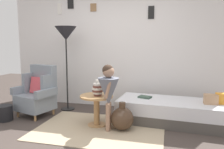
{
  "coord_description": "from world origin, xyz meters",
  "views": [
    {
      "loc": [
        1.12,
        -2.85,
        1.4
      ],
      "look_at": [
        0.15,
        0.95,
        0.85
      ],
      "focal_mm": 36.06,
      "sensor_mm": 36.0,
      "label": 1
    }
  ],
  "objects_px": {
    "armchair": "(38,93)",
    "demijohn_near": "(122,118)",
    "floor_lamp": "(66,36)",
    "magazine_basket": "(5,113)",
    "daybed": "(172,112)",
    "vase_striped": "(98,89)",
    "side_table": "(97,104)",
    "book_on_daybed": "(145,97)",
    "person_child": "(108,89)"
  },
  "relations": [
    {
      "from": "daybed",
      "to": "side_table",
      "type": "bearing_deg",
      "value": -159.92
    },
    {
      "from": "side_table",
      "to": "magazine_basket",
      "type": "distance_m",
      "value": 1.72
    },
    {
      "from": "side_table",
      "to": "daybed",
      "type": "bearing_deg",
      "value": 20.08
    },
    {
      "from": "side_table",
      "to": "book_on_daybed",
      "type": "height_order",
      "value": "side_table"
    },
    {
      "from": "armchair",
      "to": "floor_lamp",
      "type": "height_order",
      "value": "floor_lamp"
    },
    {
      "from": "daybed",
      "to": "magazine_basket",
      "type": "height_order",
      "value": "daybed"
    },
    {
      "from": "person_child",
      "to": "demijohn_near",
      "type": "xyz_separation_m",
      "value": [
        0.21,
        0.08,
        -0.49
      ]
    },
    {
      "from": "armchair",
      "to": "demijohn_near",
      "type": "bearing_deg",
      "value": -11.83
    },
    {
      "from": "armchair",
      "to": "demijohn_near",
      "type": "relative_size",
      "value": 2.11
    },
    {
      "from": "side_table",
      "to": "armchair",
      "type": "bearing_deg",
      "value": 167.8
    },
    {
      "from": "floor_lamp",
      "to": "magazine_basket",
      "type": "xyz_separation_m",
      "value": [
        -0.8,
        -0.93,
        -1.39
      ]
    },
    {
      "from": "daybed",
      "to": "magazine_basket",
      "type": "xyz_separation_m",
      "value": [
        -2.95,
        -0.63,
        -0.06
      ]
    },
    {
      "from": "book_on_daybed",
      "to": "demijohn_near",
      "type": "distance_m",
      "value": 0.73
    },
    {
      "from": "vase_striped",
      "to": "floor_lamp",
      "type": "distance_m",
      "value": 1.5
    },
    {
      "from": "side_table",
      "to": "demijohn_near",
      "type": "distance_m",
      "value": 0.51
    },
    {
      "from": "vase_striped",
      "to": "book_on_daybed",
      "type": "relative_size",
      "value": 1.22
    },
    {
      "from": "armchair",
      "to": "floor_lamp",
      "type": "distance_m",
      "value": 1.26
    },
    {
      "from": "book_on_daybed",
      "to": "magazine_basket",
      "type": "height_order",
      "value": "book_on_daybed"
    },
    {
      "from": "magazine_basket",
      "to": "demijohn_near",
      "type": "bearing_deg",
      "value": 2.35
    },
    {
      "from": "armchair",
      "to": "daybed",
      "type": "height_order",
      "value": "armchair"
    },
    {
      "from": "side_table",
      "to": "person_child",
      "type": "height_order",
      "value": "person_child"
    },
    {
      "from": "demijohn_near",
      "to": "magazine_basket",
      "type": "distance_m",
      "value": 2.16
    },
    {
      "from": "daybed",
      "to": "side_table",
      "type": "distance_m",
      "value": 1.35
    },
    {
      "from": "floor_lamp",
      "to": "demijohn_near",
      "type": "height_order",
      "value": "floor_lamp"
    },
    {
      "from": "floor_lamp",
      "to": "book_on_daybed",
      "type": "xyz_separation_m",
      "value": [
        1.65,
        -0.21,
        -1.12
      ]
    },
    {
      "from": "demijohn_near",
      "to": "floor_lamp",
      "type": "bearing_deg",
      "value": 148.2
    },
    {
      "from": "daybed",
      "to": "person_child",
      "type": "height_order",
      "value": "person_child"
    },
    {
      "from": "vase_striped",
      "to": "magazine_basket",
      "type": "bearing_deg",
      "value": -174.71
    },
    {
      "from": "armchair",
      "to": "demijohn_near",
      "type": "distance_m",
      "value": 1.81
    },
    {
      "from": "armchair",
      "to": "vase_striped",
      "type": "height_order",
      "value": "armchair"
    },
    {
      "from": "side_table",
      "to": "person_child",
      "type": "distance_m",
      "value": 0.43
    },
    {
      "from": "person_child",
      "to": "magazine_basket",
      "type": "xyz_separation_m",
      "value": [
        -1.95,
        -0.01,
        -0.54
      ]
    },
    {
      "from": "demijohn_near",
      "to": "magazine_basket",
      "type": "height_order",
      "value": "demijohn_near"
    },
    {
      "from": "armchair",
      "to": "person_child",
      "type": "relative_size",
      "value": 0.91
    },
    {
      "from": "person_child",
      "to": "book_on_daybed",
      "type": "distance_m",
      "value": 0.91
    },
    {
      "from": "vase_striped",
      "to": "floor_lamp",
      "type": "height_order",
      "value": "floor_lamp"
    },
    {
      "from": "daybed",
      "to": "armchair",
      "type": "bearing_deg",
      "value": -176.0
    },
    {
      "from": "side_table",
      "to": "demijohn_near",
      "type": "relative_size",
      "value": 1.22
    },
    {
      "from": "side_table",
      "to": "vase_striped",
      "type": "relative_size",
      "value": 2.09
    },
    {
      "from": "daybed",
      "to": "demijohn_near",
      "type": "height_order",
      "value": "demijohn_near"
    },
    {
      "from": "person_child",
      "to": "demijohn_near",
      "type": "height_order",
      "value": "person_child"
    },
    {
      "from": "daybed",
      "to": "person_child",
      "type": "distance_m",
      "value": 1.27
    },
    {
      "from": "daybed",
      "to": "demijohn_near",
      "type": "relative_size",
      "value": 4.26
    },
    {
      "from": "daybed",
      "to": "vase_striped",
      "type": "xyz_separation_m",
      "value": [
        -1.23,
        -0.47,
        0.44
      ]
    },
    {
      "from": "floor_lamp",
      "to": "armchair",
      "type": "bearing_deg",
      "value": -130.21
    },
    {
      "from": "book_on_daybed",
      "to": "person_child",
      "type": "bearing_deg",
      "value": -125.36
    },
    {
      "from": "floor_lamp",
      "to": "magazine_basket",
      "type": "relative_size",
      "value": 6.2
    },
    {
      "from": "floor_lamp",
      "to": "demijohn_near",
      "type": "bearing_deg",
      "value": -31.8
    },
    {
      "from": "armchair",
      "to": "floor_lamp",
      "type": "bearing_deg",
      "value": 49.79
    },
    {
      "from": "vase_striped",
      "to": "book_on_daybed",
      "type": "height_order",
      "value": "vase_striped"
    }
  ]
}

